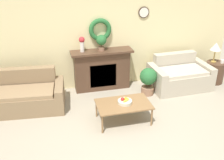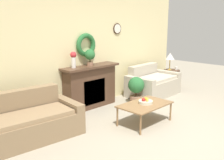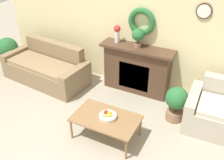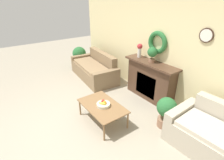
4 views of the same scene
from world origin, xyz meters
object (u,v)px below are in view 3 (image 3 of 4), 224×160
Objects in this scene: coffee_table at (106,119)px; fireplace at (137,69)px; potted_plant_floor_by_couch at (8,49)px; potted_plant_floor_by_loveseat at (176,102)px; potted_plant_on_mantel at (138,36)px; fruit_bowl at (108,116)px; couch_left at (47,68)px; vase_on_mantel_left at (117,32)px.

fireplace is at bearing 93.89° from coffee_table.
fireplace reaches higher than potted_plant_floor_by_couch.
potted_plant_on_mantel is at bearing 150.52° from potted_plant_floor_by_loveseat.
coffee_table is 0.08m from fruit_bowl.
fruit_bowl is (0.13, -1.53, -0.06)m from fireplace.
fruit_bowl reaches higher than coffee_table.
potted_plant_floor_by_loveseat is at bearing 4.24° from couch_left.
potted_plant_floor_by_couch is 1.15× the size of potted_plant_floor_by_loveseat.
fireplace is 3.16m from potted_plant_floor_by_couch.
couch_left is 1.83m from vase_on_mantel_left.
couch_left is at bearing -160.73° from vase_on_mantel_left.
potted_plant_floor_by_couch is at bearing -169.98° from vase_on_mantel_left.
couch_left is 5.27× the size of potted_plant_on_mantel.
vase_on_mantel_left reaches higher than coffee_table.
potted_plant_floor_by_loveseat is at bearing -30.18° from fireplace.
couch_left is at bearing -165.20° from fireplace.
coffee_table is (2.05, -1.03, 0.08)m from couch_left.
fireplace is 4.11× the size of vase_on_mantel_left.
couch_left is at bearing 178.72° from potted_plant_floor_by_loveseat.
vase_on_mantel_left is (-0.59, 1.54, 0.77)m from fruit_bowl.
fireplace is 1.54m from fruit_bowl.
coffee_table is at bearing -18.49° from potted_plant_floor_by_couch.
potted_plant_on_mantel reaches higher than potted_plant_floor_by_loveseat.
fireplace is 0.73m from potted_plant_on_mantel.
coffee_table is 1.38× the size of potted_plant_floor_by_couch.
potted_plant_on_mantel is (-0.11, 1.53, 0.87)m from coffee_table.
fruit_bowl is 1.29m from potted_plant_floor_by_loveseat.
fruit_bowl is at bearing 21.74° from coffee_table.
coffee_table is 1.31m from potted_plant_floor_by_loveseat.
fruit_bowl is 3.43m from potted_plant_floor_by_couch.
couch_left is 6.98× the size of fruit_bowl.
coffee_table is 2.84× the size of potted_plant_on_mantel.
vase_on_mantel_left is 2.80m from potted_plant_floor_by_couch.
potted_plant_floor_by_loveseat is at bearing 47.24° from coffee_table.
couch_left is 1.86× the size of coffee_table.
vase_on_mantel_left is 0.54× the size of potted_plant_floor_by_loveseat.
fruit_bowl is at bearing -18.17° from potted_plant_floor_by_couch.
coffee_table is 3.41m from potted_plant_floor_by_couch.
potted_plant_on_mantel is (-0.14, 1.52, 0.79)m from fruit_bowl.
potted_plant_on_mantel is at bearing 8.22° from potted_plant_floor_by_couch.
potted_plant_floor_by_loveseat is (1.00, -0.58, -0.12)m from fireplace.
potted_plant_floor_by_couch is (-1.18, 0.05, 0.20)m from couch_left.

